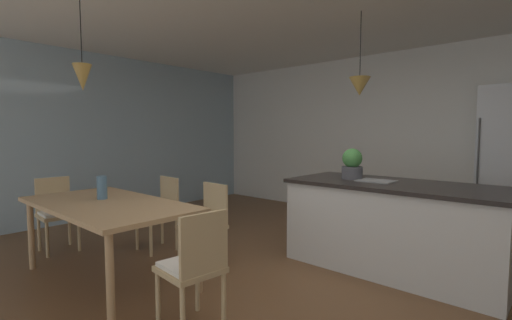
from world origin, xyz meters
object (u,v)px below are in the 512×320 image
Objects in this scene: chair_kitchen_end at (194,265)px; potted_plant_on_island at (352,164)px; chair_far_left at (160,210)px; chair_far_right at (206,222)px; refrigerator at (512,166)px; dining_table at (107,209)px; chair_window_end at (57,211)px; kitchen_island at (394,225)px; vase_on_dining_table at (102,188)px.

potted_plant_on_island is at bearing 86.03° from chair_kitchen_end.
chair_far_left and chair_far_right have the same top height.
refrigerator is at bearing 52.93° from chair_far_right.
dining_table is 1.33m from chair_window_end.
dining_table is 0.97m from chair_far_left.
chair_window_end is at bearing -136.09° from refrigerator.
potted_plant_on_island reaches higher than kitchen_island.
chair_window_end is 1.19m from vase_on_dining_table.
chair_kitchen_end is 0.41× the size of kitchen_island.
chair_window_end is (-0.89, -0.85, 0.00)m from chair_far_left.
chair_kitchen_end is 1.23m from chair_far_right.
dining_table is at bearing -0.13° from chair_window_end.
dining_table is at bearing -124.97° from refrigerator.
chair_kitchen_end is 0.44× the size of refrigerator.
chair_far_left is (-1.73, 0.86, 0.00)m from chair_kitchen_end.
potted_plant_on_island is at bearing 51.09° from vase_on_dining_table.
dining_table is 0.89× the size of kitchen_island.
chair_far_left is 0.93m from vase_on_dining_table.
chair_kitchen_end is at bearing -0.21° from dining_table.
kitchen_island is (2.36, 1.24, -0.01)m from chair_far_left.
refrigerator is 8.64× the size of vase_on_dining_table.
dining_table is 4.74m from refrigerator.
chair_far_right is at bearing 0.00° from chair_far_left.
chair_far_left is 1.23m from chair_window_end.
chair_far_left is 4.39m from refrigerator.
chair_window_end is 3.78× the size of vase_on_dining_table.
chair_window_end is at bearing -143.02° from potted_plant_on_island.
chair_far_right is 3.78× the size of vase_on_dining_table.
chair_kitchen_end is at bearing -109.83° from refrigerator.
chair_kitchen_end is (1.31, -0.00, -0.21)m from dining_table.
potted_plant_on_island is at bearing 50.19° from chair_far_right.
refrigerator reaches higher than chair_far_left.
refrigerator is (2.29, 3.03, 0.52)m from chair_far_right.
potted_plant_on_island reaches higher than vase_on_dining_table.
dining_table is 2.17× the size of chair_window_end.
chair_far_left is at bearing -180.00° from chair_far_right.
refrigerator is (0.77, 1.79, 0.53)m from kitchen_island.
chair_window_end is (-1.74, -0.85, 0.00)m from chair_far_right.
chair_kitchen_end is 4.16m from refrigerator.
chair_far_right is (-0.89, 0.86, 0.00)m from chair_kitchen_end.
chair_far_left is at bearing -136.00° from refrigerator.
potted_plant_on_island is (1.88, 1.24, 0.59)m from chair_far_left.
vase_on_dining_table reaches higher than chair_window_end.
chair_window_end is 5.61m from refrigerator.
dining_table is at bearing -124.91° from potted_plant_on_island.
chair_kitchen_end is 2.57× the size of potted_plant_on_island.
kitchen_island is at bearing 32.70° from chair_window_end.
refrigerator reaches higher than kitchen_island.
refrigerator reaches higher than potted_plant_on_island.
potted_plant_on_island is (1.03, 1.24, 0.59)m from chair_far_right.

